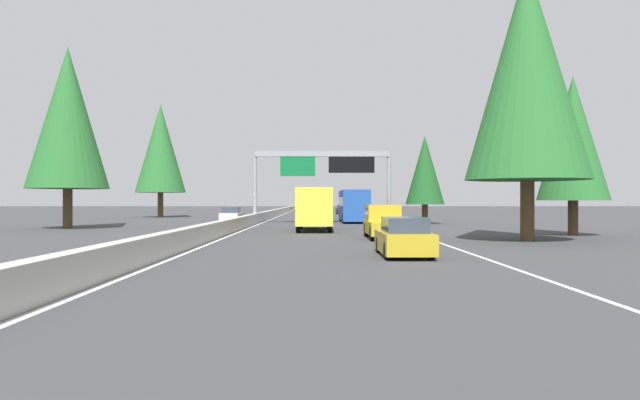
{
  "coord_description": "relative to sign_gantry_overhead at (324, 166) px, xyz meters",
  "views": [
    {
      "loc": [
        -3.51,
        -5.5,
        2.1
      ],
      "look_at": [
        48.63,
        -5.67,
        2.15
      ],
      "focal_mm": 33.64,
      "sensor_mm": 36.0,
      "label": 1
    }
  ],
  "objects": [
    {
      "name": "median_barrier",
      "position": [
        28.61,
        6.33,
        -4.84
      ],
      "size": [
        180.0,
        0.56,
        0.9
      ],
      "primitive_type": "cube",
      "color": "#ADAAA3",
      "rests_on": "ground"
    },
    {
      "name": "shoulder_stripe_median",
      "position": [
        18.61,
        5.78,
        -5.28
      ],
      "size": [
        160.0,
        0.16,
        0.01
      ],
      "primitive_type": "cube",
      "color": "silver",
      "rests_on": "ground"
    },
    {
      "name": "sedan_far_left",
      "position": [
        39.35,
        -3.22,
        -4.6
      ],
      "size": [
        4.4,
        1.8,
        1.47
      ],
      "color": "black",
      "rests_on": "ground"
    },
    {
      "name": "pickup_far_right",
      "position": [
        -21.33,
        -3.18,
        -4.37
      ],
      "size": [
        5.6,
        2.0,
        1.86
      ],
      "color": "#AD931E",
      "rests_on": "ground"
    },
    {
      "name": "conifer_right_mid",
      "position": [
        -0.48,
        -9.2,
        -0.43
      ],
      "size": [
        3.52,
        3.52,
        8.01
      ],
      "color": "#4C3823",
      "rests_on": "ground"
    },
    {
      "name": "sedan_near_right",
      "position": [
        12.85,
        0.53,
        -4.6
      ],
      "size": [
        4.4,
        1.8,
        1.47
      ],
      "color": "white",
      "rests_on": "ground"
    },
    {
      "name": "minivan_mid_left",
      "position": [
        65.92,
        4.2,
        -4.33
      ],
      "size": [
        5.0,
        1.95,
        1.69
      ],
      "color": "#AD931E",
      "rests_on": "ground"
    },
    {
      "name": "ground_plane",
      "position": [
        8.61,
        6.03,
        -5.29
      ],
      "size": [
        320.0,
        320.0,
        0.0
      ],
      "primitive_type": "plane",
      "color": "#38383A"
    },
    {
      "name": "oncoming_near",
      "position": [
        3.63,
        9.0,
        -4.6
      ],
      "size": [
        4.4,
        1.8,
        1.47
      ],
      "rotation": [
        0.0,
        0.0,
        3.14
      ],
      "color": "silver",
      "rests_on": "ground"
    },
    {
      "name": "sign_gantry_overhead",
      "position": [
        0.0,
        0.0,
        0.0
      ],
      "size": [
        0.5,
        12.68,
        6.64
      ],
      "color": "gray",
      "rests_on": "ground"
    },
    {
      "name": "conifer_right_near",
      "position": [
        -18.95,
        -14.82,
        0.54
      ],
      "size": [
        4.22,
        4.22,
        9.6
      ],
      "color": "#4C3823",
      "rests_on": "ground"
    },
    {
      "name": "box_truck_near_center",
      "position": [
        -12.94,
        0.79,
        -3.67
      ],
      "size": [
        8.5,
        2.4,
        2.95
      ],
      "color": "gold",
      "rests_on": "ground"
    },
    {
      "name": "conifer_left_mid",
      "position": [
        20.54,
        20.4,
        3.37
      ],
      "size": [
        6.26,
        6.26,
        14.22
      ],
      "color": "#4C3823",
      "rests_on": "ground"
    },
    {
      "name": "conifer_left_near",
      "position": [
        -9.93,
        19.34,
        3.02
      ],
      "size": [
        6.01,
        6.01,
        13.66
      ],
      "color": "#4C3823",
      "rests_on": "ground"
    },
    {
      "name": "sedan_distant_a",
      "position": [
        20.23,
        0.58,
        -4.6
      ],
      "size": [
        4.4,
        1.8,
        1.47
      ],
      "color": "maroon",
      "rests_on": "ground"
    },
    {
      "name": "sedan_far_center",
      "position": [
        -32.23,
        -2.72,
        -4.6
      ],
      "size": [
        4.4,
        1.8,
        1.47
      ],
      "color": "#AD931E",
      "rests_on": "ground"
    },
    {
      "name": "conifer_right_foreground",
      "position": [
        -23.99,
        -10.29,
        3.49
      ],
      "size": [
        6.35,
        6.35,
        14.42
      ],
      "color": "#4C3823",
      "rests_on": "ground"
    },
    {
      "name": "bus_distant_b",
      "position": [
        4.31,
        -2.97,
        -3.57
      ],
      "size": [
        11.5,
        2.55,
        3.1
      ],
      "color": "#1E4793",
      "rests_on": "ground"
    },
    {
      "name": "shoulder_stripe_right",
      "position": [
        18.61,
        -5.49,
        -5.28
      ],
      "size": [
        160.0,
        0.16,
        0.01
      ],
      "primitive_type": "cube",
      "color": "silver",
      "rests_on": "ground"
    }
  ]
}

